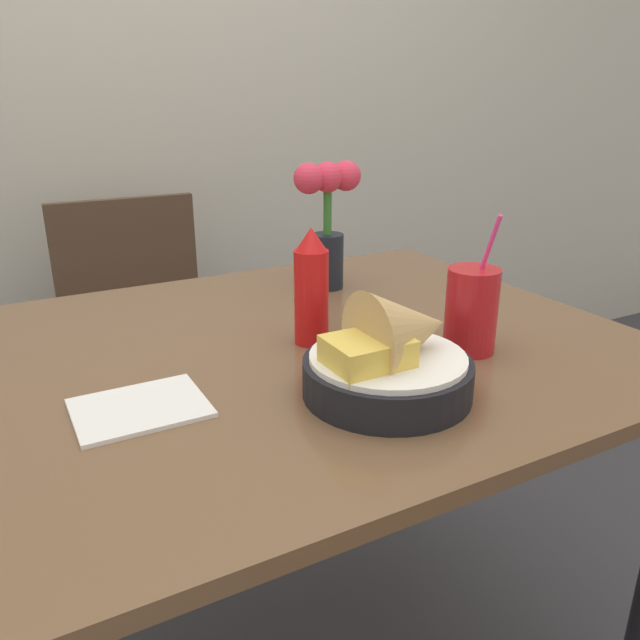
{
  "coord_description": "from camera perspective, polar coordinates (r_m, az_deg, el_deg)",
  "views": [
    {
      "loc": [
        -0.42,
        -0.86,
        1.16
      ],
      "look_at": [
        0.02,
        -0.07,
        0.83
      ],
      "focal_mm": 35.0,
      "sensor_mm": 36.0,
      "label": 1
    }
  ],
  "objects": [
    {
      "name": "napkin",
      "position": [
        0.86,
        -16.14,
        -7.72
      ],
      "size": [
        0.17,
        0.13,
        0.01
      ],
      "color": "white",
      "rests_on": "dining_table"
    },
    {
      "name": "ketchup_bottle",
      "position": [
        1.0,
        -0.8,
        2.91
      ],
      "size": [
        0.06,
        0.06,
        0.19
      ],
      "color": "red",
      "rests_on": "dining_table"
    },
    {
      "name": "flower_vase",
      "position": [
        1.29,
        0.69,
        9.64
      ],
      "size": [
        0.15,
        0.07,
        0.26
      ],
      "color": "black",
      "rests_on": "dining_table"
    },
    {
      "name": "drink_cup",
      "position": [
        1.01,
        13.64,
        0.65
      ],
      "size": [
        0.08,
        0.08,
        0.22
      ],
      "color": "red",
      "rests_on": "dining_table"
    },
    {
      "name": "food_basket",
      "position": [
        0.85,
        6.7,
        -3.38
      ],
      "size": [
        0.23,
        0.23,
        0.15
      ],
      "color": "black",
      "rests_on": "dining_table"
    },
    {
      "name": "wall_window",
      "position": [
        2.11,
        -18.69,
        22.9
      ],
      "size": [
        7.0,
        0.06,
        2.6
      ],
      "color": "#B7B2A3",
      "rests_on": "ground_plane"
    },
    {
      "name": "dining_table",
      "position": [
        1.08,
        -2.55,
        -7.22
      ],
      "size": [
        1.12,
        0.89,
        0.77
      ],
      "color": "brown",
      "rests_on": "ground_plane"
    },
    {
      "name": "chair_far_window",
      "position": [
        1.84,
        -16.07,
        -0.8
      ],
      "size": [
        0.4,
        0.4,
        0.89
      ],
      "color": "#473323",
      "rests_on": "ground_plane"
    }
  ]
}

